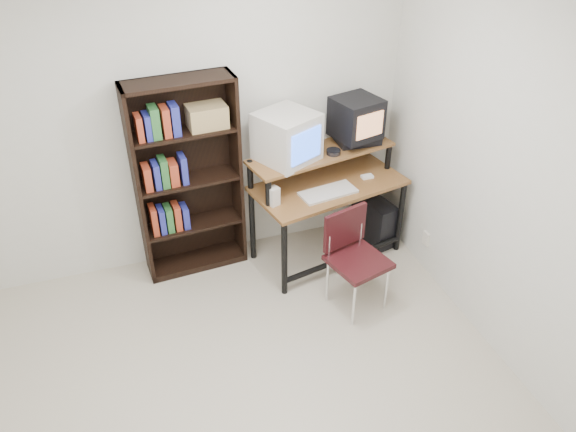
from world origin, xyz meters
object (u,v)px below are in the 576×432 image
object	(u,v)px
computer_desk	(327,186)
pc_tower	(374,220)
crt_monitor	(287,137)
school_chair	(353,251)
bookshelf	(187,176)
crt_tv	(356,118)

from	to	relation	value
computer_desk	pc_tower	world-z (taller)	computer_desk
crt_monitor	school_chair	bearing A→B (deg)	-95.24
pc_tower	school_chair	size ratio (longest dim) A/B	0.55
crt_monitor	bookshelf	xyz separation A→B (m)	(-0.81, 0.15, -0.29)
computer_desk	pc_tower	distance (m)	0.71
crt_monitor	bookshelf	bearing A→B (deg)	142.94
computer_desk	crt_monitor	bearing A→B (deg)	154.68
crt_monitor	school_chair	distance (m)	1.05
computer_desk	school_chair	bearing A→B (deg)	-105.60
computer_desk	crt_tv	world-z (taller)	crt_tv
computer_desk	crt_tv	distance (m)	0.62
crt_monitor	pc_tower	world-z (taller)	crt_monitor
crt_tv	computer_desk	bearing A→B (deg)	-167.73
pc_tower	school_chair	xyz separation A→B (m)	(-0.55, -0.72, 0.29)
school_chair	bookshelf	bearing A→B (deg)	124.97
crt_tv	pc_tower	size ratio (longest dim) A/B	0.97
computer_desk	bookshelf	size ratio (longest dim) A/B	0.81
pc_tower	crt_tv	bearing A→B (deg)	141.05
computer_desk	school_chair	xyz separation A→B (m)	(-0.04, -0.67, -0.19)
crt_monitor	crt_tv	distance (m)	0.64
school_chair	bookshelf	xyz separation A→B (m)	(-1.10, 0.91, 0.37)
computer_desk	pc_tower	size ratio (longest dim) A/B	3.07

